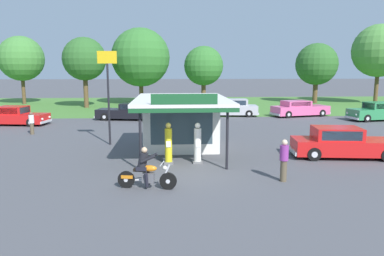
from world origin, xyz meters
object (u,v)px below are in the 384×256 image
object	(u,v)px
featured_classic_sedan	(343,144)
bystander_chatting_near_pumps	(32,123)
parked_car_back_row_centre_left	(230,108)
roadside_pole_sign	(108,82)
bystander_strolling_foreground	(284,159)
parked_car_back_row_far_left	(378,112)
gas_pump_offside	(198,145)
parked_car_second_row_spare	(129,112)
gas_pump_nearside	(168,145)
motorcycle_with_rider	(146,172)
parked_car_back_row_centre_right	(16,116)
parked_car_back_row_right	(299,109)

from	to	relation	value
featured_classic_sedan	bystander_chatting_near_pumps	size ratio (longest dim) A/B	3.57
parked_car_back_row_centre_left	roadside_pole_sign	xyz separation A→B (m)	(-9.29, -12.69, 2.90)
parked_car_back_row_centre_left	bystander_strolling_foreground	size ratio (longest dim) A/B	3.30
bystander_strolling_foreground	parked_car_back_row_far_left	bearing A→B (deg)	50.61
bystander_chatting_near_pumps	gas_pump_offside	bearing A→B (deg)	-38.25
parked_car_second_row_spare	parked_car_back_row_far_left	bearing A→B (deg)	-4.76
gas_pump_nearside	motorcycle_with_rider	distance (m)	3.69
parked_car_back_row_centre_left	parked_car_back_row_far_left	xyz separation A→B (m)	(12.27, -3.78, -0.02)
gas_pump_offside	parked_car_back_row_centre_left	xyz separation A→B (m)	(4.48, 17.29, -0.14)
parked_car_back_row_far_left	gas_pump_offside	bearing A→B (deg)	-141.12
parked_car_back_row_centre_right	parked_car_back_row_far_left	bearing A→B (deg)	1.17
bystander_chatting_near_pumps	bystander_strolling_foreground	size ratio (longest dim) A/B	0.91
motorcycle_with_rider	parked_car_back_row_far_left	distance (m)	25.53
motorcycle_with_rider	bystander_strolling_foreground	bearing A→B (deg)	5.80
bystander_chatting_near_pumps	bystander_strolling_foreground	distance (m)	17.94
featured_classic_sedan	bystander_strolling_foreground	distance (m)	5.65
parked_car_back_row_centre_right	parked_car_second_row_spare	world-z (taller)	parked_car_back_row_centre_right
featured_classic_sedan	bystander_strolling_foreground	world-z (taller)	bystander_strolling_foreground
parked_car_second_row_spare	bystander_chatting_near_pumps	world-z (taller)	bystander_chatting_near_pumps
bystander_strolling_foreground	roadside_pole_sign	bearing A→B (deg)	136.21
featured_classic_sedan	parked_car_back_row_right	size ratio (longest dim) A/B	0.95
gas_pump_offside	parked_car_back_row_centre_right	xyz separation A→B (m)	(-13.50, 12.89, -0.20)
parked_car_back_row_centre_right	motorcycle_with_rider	bearing A→B (deg)	-55.57
featured_classic_sedan	bystander_chatting_near_pumps	bearing A→B (deg)	156.90
motorcycle_with_rider	parked_car_back_row_centre_right	size ratio (longest dim) A/B	0.43
gas_pump_nearside	parked_car_second_row_spare	world-z (taller)	gas_pump_nearside
roadside_pole_sign	bystander_chatting_near_pumps	bearing A→B (deg)	147.00
motorcycle_with_rider	bystander_chatting_near_pumps	world-z (taller)	motorcycle_with_rider
gas_pump_nearside	gas_pump_offside	size ratio (longest dim) A/B	1.01
parked_car_second_row_spare	roadside_pole_sign	size ratio (longest dim) A/B	1.07
roadside_pole_sign	bystander_strolling_foreground	bearing A→B (deg)	-43.79
bystander_chatting_near_pumps	bystander_strolling_foreground	bearing A→B (deg)	-39.62
gas_pump_offside	parked_car_back_row_right	bearing A→B (deg)	56.64
gas_pump_offside	parked_car_back_row_right	xyz separation A→B (m)	(10.98, 16.68, -0.19)
motorcycle_with_rider	parked_car_back_row_far_left	world-z (taller)	parked_car_back_row_far_left
parked_car_second_row_spare	bystander_chatting_near_pumps	xyz separation A→B (m)	(-5.82, -6.91, 0.14)
parked_car_back_row_centre_left	roadside_pole_sign	size ratio (longest dim) A/B	1.03
gas_pump_nearside	parked_car_second_row_spare	bearing A→B (deg)	102.75
bystander_strolling_foreground	roadside_pole_sign	world-z (taller)	roadside_pole_sign
gas_pump_nearside	parked_car_back_row_far_left	world-z (taller)	gas_pump_nearside
parked_car_back_row_right	bystander_strolling_foreground	bearing A→B (deg)	-111.61
gas_pump_offside	parked_car_back_row_right	size ratio (longest dim) A/B	0.33
parked_car_back_row_right	bystander_chatting_near_pumps	bearing A→B (deg)	-159.06
gas_pump_nearside	roadside_pole_sign	world-z (taller)	roadside_pole_sign
bystander_chatting_near_pumps	parked_car_back_row_centre_right	bearing A→B (deg)	122.38
gas_pump_offside	motorcycle_with_rider	xyz separation A→B (m)	(-2.21, -3.59, -0.23)
parked_car_back_row_centre_left	parked_car_back_row_right	xyz separation A→B (m)	(6.49, -0.62, -0.05)
parked_car_back_row_far_left	gas_pump_nearside	bearing A→B (deg)	-143.29
parked_car_back_row_centre_right	bystander_chatting_near_pumps	xyz separation A→B (m)	(2.85, -4.49, 0.12)
gas_pump_offside	bystander_strolling_foreground	bearing A→B (deg)	-43.85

